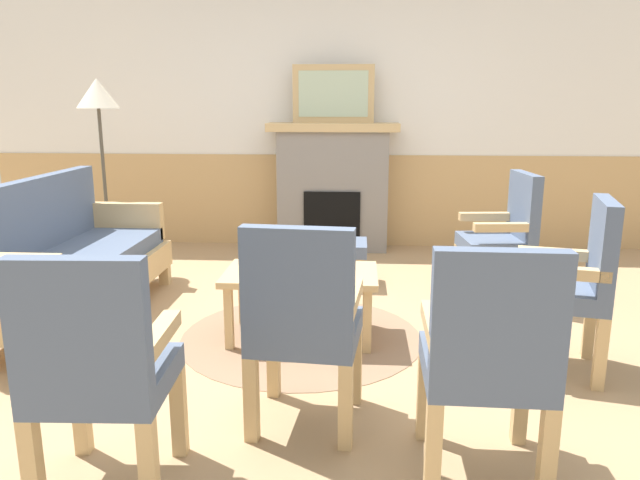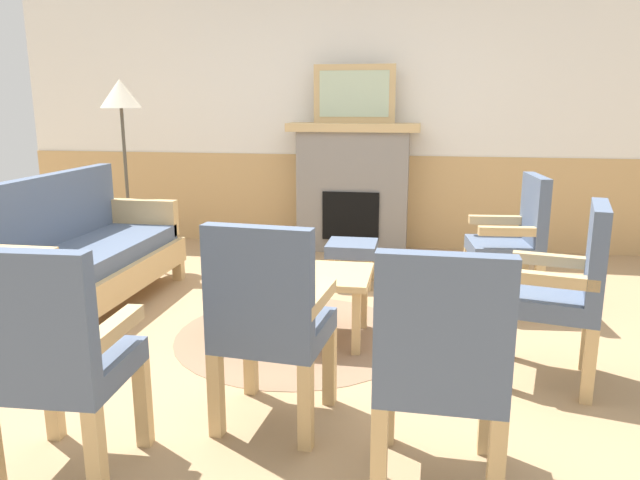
% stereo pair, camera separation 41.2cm
% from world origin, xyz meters
% --- Properties ---
extents(ground_plane, '(14.00, 14.00, 0.00)m').
position_xyz_m(ground_plane, '(0.00, 0.00, 0.00)').
color(ground_plane, tan).
extents(wall_back, '(7.20, 0.14, 2.70)m').
position_xyz_m(wall_back, '(0.00, 2.60, 1.31)').
color(wall_back, white).
rests_on(wall_back, ground_plane).
extents(fireplace, '(1.30, 0.44, 1.28)m').
position_xyz_m(fireplace, '(0.00, 2.35, 0.65)').
color(fireplace, gray).
rests_on(fireplace, ground_plane).
extents(framed_picture, '(0.80, 0.04, 0.56)m').
position_xyz_m(framed_picture, '(0.00, 2.35, 1.56)').
color(framed_picture, tan).
rests_on(framed_picture, fireplace).
extents(couch, '(0.70, 1.80, 0.98)m').
position_xyz_m(couch, '(-1.69, 0.18, 0.40)').
color(couch, tan).
rests_on(couch, ground_plane).
extents(coffee_table, '(0.96, 0.56, 0.44)m').
position_xyz_m(coffee_table, '(-0.09, -0.06, 0.39)').
color(coffee_table, tan).
rests_on(coffee_table, ground_plane).
extents(round_rug, '(1.55, 1.55, 0.01)m').
position_xyz_m(round_rug, '(-0.09, -0.06, 0.00)').
color(round_rug, '#896B51').
rests_on(round_rug, ground_plane).
extents(book_on_table, '(0.22, 0.22, 0.03)m').
position_xyz_m(book_on_table, '(-0.29, -0.02, 0.46)').
color(book_on_table, navy).
rests_on(book_on_table, coffee_table).
extents(footstool, '(0.40, 0.40, 0.36)m').
position_xyz_m(footstool, '(0.14, 1.12, 0.28)').
color(footstool, tan).
rests_on(footstool, ground_plane).
extents(armchair_near_fireplace, '(0.52, 0.52, 0.98)m').
position_xyz_m(armchair_near_fireplace, '(1.35, 0.74, 0.54)').
color(armchair_near_fireplace, tan).
rests_on(armchair_near_fireplace, ground_plane).
extents(armchair_by_window_left, '(0.57, 0.57, 0.98)m').
position_xyz_m(armchair_by_window_left, '(1.45, -0.44, 0.54)').
color(armchair_by_window_left, tan).
rests_on(armchair_by_window_left, ground_plane).
extents(armchair_front_left, '(0.49, 0.49, 0.98)m').
position_xyz_m(armchair_front_left, '(0.77, -1.49, 0.54)').
color(armchair_front_left, tan).
rests_on(armchair_front_left, ground_plane).
extents(armchair_front_center, '(0.50, 0.50, 0.98)m').
position_xyz_m(armchair_front_center, '(-0.68, -1.69, 0.54)').
color(armchair_front_center, tan).
rests_on(armchair_front_center, ground_plane).
extents(armchair_corner_left, '(0.52, 0.52, 0.98)m').
position_xyz_m(armchair_corner_left, '(0.02, -1.16, 0.54)').
color(armchair_corner_left, tan).
rests_on(armchair_corner_left, ground_plane).
extents(floor_lamp_by_couch, '(0.36, 0.36, 1.68)m').
position_xyz_m(floor_lamp_by_couch, '(-1.97, 1.43, 1.45)').
color(floor_lamp_by_couch, '#332D28').
rests_on(floor_lamp_by_couch, ground_plane).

